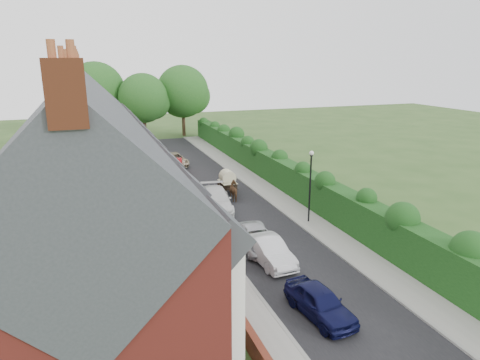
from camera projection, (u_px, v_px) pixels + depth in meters
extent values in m
plane|color=#2D4C1E|center=(290.00, 253.00, 25.28)|extent=(140.00, 140.00, 0.00)
cube|color=black|center=(225.00, 199.00, 35.07)|extent=(6.00, 58.00, 0.02)
cube|color=gray|center=(271.00, 193.00, 36.39)|extent=(2.20, 58.00, 0.12)
cube|color=gray|center=(179.00, 204.00, 33.81)|extent=(1.70, 58.00, 0.12)
cube|color=gray|center=(259.00, 195.00, 36.05)|extent=(0.18, 58.00, 0.13)
cube|color=gray|center=(189.00, 202.00, 34.07)|extent=(0.18, 58.00, 0.13)
cube|color=#123611|center=(290.00, 178.00, 36.65)|extent=(1.50, 58.00, 2.50)
cube|color=maroon|center=(86.00, 175.00, 29.87)|extent=(8.00, 40.00, 6.50)
cube|color=#2D3035|center=(81.00, 129.00, 28.98)|extent=(8.00, 40.20, 8.00)
cube|color=white|center=(224.00, 308.00, 15.07)|extent=(0.70, 2.40, 5.20)
cube|color=black|center=(234.00, 335.00, 15.52)|extent=(0.06, 1.80, 1.60)
cube|color=black|center=(234.00, 276.00, 14.86)|extent=(0.06, 1.80, 1.60)
cube|color=#2D3035|center=(219.00, 230.00, 14.20)|extent=(1.70, 2.60, 1.70)
cube|color=#3F2D2D|center=(201.00, 316.00, 17.29)|extent=(0.08, 0.90, 2.10)
cube|color=white|center=(200.00, 241.00, 16.29)|extent=(0.12, 1.20, 1.60)
cube|color=white|center=(191.00, 251.00, 19.60)|extent=(0.70, 2.40, 5.20)
cube|color=black|center=(199.00, 273.00, 20.05)|extent=(0.06, 1.80, 1.60)
cube|color=black|center=(198.00, 225.00, 19.39)|extent=(0.06, 1.80, 1.60)
cube|color=#2D3035|center=(185.00, 189.00, 18.73)|extent=(1.70, 2.60, 1.70)
cube|color=#3F2D2D|center=(176.00, 263.00, 21.82)|extent=(0.08, 0.90, 2.10)
cube|color=white|center=(174.00, 201.00, 20.82)|extent=(0.12, 1.20, 1.60)
cube|color=white|center=(170.00, 215.00, 24.13)|extent=(0.70, 2.40, 5.20)
cube|color=black|center=(178.00, 234.00, 24.57)|extent=(0.06, 1.80, 1.60)
cube|color=black|center=(176.00, 194.00, 23.92)|extent=(0.06, 1.80, 1.60)
cube|color=#2D3035|center=(165.00, 163.00, 23.26)|extent=(1.70, 2.60, 1.70)
cube|color=#3F2D2D|center=(160.00, 228.00, 26.35)|extent=(0.08, 0.90, 2.10)
cube|color=white|center=(157.00, 176.00, 25.35)|extent=(0.12, 1.20, 1.60)
cube|color=white|center=(156.00, 190.00, 28.65)|extent=(0.70, 2.40, 5.20)
cube|color=black|center=(162.00, 206.00, 29.10)|extent=(0.06, 1.80, 1.60)
cube|color=black|center=(161.00, 172.00, 28.45)|extent=(0.06, 1.80, 1.60)
cube|color=#2D3035|center=(151.00, 146.00, 27.79)|extent=(1.70, 2.60, 1.70)
cube|color=#3F2D2D|center=(148.00, 203.00, 30.88)|extent=(0.08, 0.90, 2.10)
cube|color=white|center=(146.00, 158.00, 29.88)|extent=(0.12, 1.20, 1.60)
cube|color=white|center=(146.00, 172.00, 33.18)|extent=(0.70, 2.40, 5.20)
cube|color=black|center=(151.00, 187.00, 33.63)|extent=(0.06, 1.80, 1.60)
cube|color=black|center=(150.00, 157.00, 32.97)|extent=(0.06, 1.80, 1.60)
cube|color=#2D3035|center=(141.00, 134.00, 32.31)|extent=(1.70, 2.60, 1.70)
cube|color=#3F2D2D|center=(140.00, 185.00, 35.40)|extent=(0.08, 0.90, 2.10)
cube|color=white|center=(137.00, 145.00, 34.40)|extent=(0.12, 1.20, 1.60)
cube|color=white|center=(138.00, 159.00, 37.71)|extent=(0.70, 2.40, 5.20)
cube|color=black|center=(143.00, 172.00, 38.16)|extent=(0.06, 1.80, 1.60)
cube|color=black|center=(141.00, 145.00, 37.50)|extent=(0.06, 1.80, 1.60)
cube|color=#2D3035|center=(134.00, 125.00, 36.84)|extent=(1.70, 2.60, 1.70)
cube|color=#3F2D2D|center=(133.00, 170.00, 39.93)|extent=(0.08, 0.90, 2.10)
cube|color=white|center=(131.00, 135.00, 38.93)|extent=(0.12, 1.20, 1.60)
cube|color=white|center=(132.00, 148.00, 42.24)|extent=(0.70, 2.40, 5.20)
cube|color=black|center=(136.00, 160.00, 42.68)|extent=(0.06, 1.80, 1.60)
cube|color=black|center=(135.00, 136.00, 42.03)|extent=(0.06, 1.80, 1.60)
cube|color=#2D3035|center=(128.00, 118.00, 41.37)|extent=(1.70, 2.60, 1.70)
cube|color=#3F2D2D|center=(128.00, 159.00, 44.46)|extent=(0.08, 0.90, 2.10)
cube|color=white|center=(125.00, 127.00, 43.46)|extent=(0.12, 1.20, 1.60)
cube|color=white|center=(127.00, 139.00, 46.76)|extent=(0.70, 2.40, 5.20)
cube|color=black|center=(131.00, 150.00, 47.21)|extent=(0.06, 1.80, 1.60)
cube|color=black|center=(130.00, 128.00, 46.56)|extent=(0.06, 1.80, 1.60)
cube|color=#2D3035|center=(123.00, 112.00, 45.90)|extent=(1.70, 2.60, 1.70)
cube|color=#3F2D2D|center=(123.00, 150.00, 48.99)|extent=(0.08, 0.90, 2.10)
cube|color=white|center=(121.00, 121.00, 47.99)|extent=(0.12, 1.20, 1.60)
cube|color=brown|center=(66.00, 94.00, 9.84)|extent=(0.90, 0.50, 1.60)
cylinder|color=brown|center=(51.00, 51.00, 9.51)|extent=(0.20, 0.20, 0.50)
cylinder|color=brown|center=(71.00, 51.00, 9.64)|extent=(0.20, 0.20, 0.50)
cube|color=brown|center=(71.00, 83.00, 14.36)|extent=(0.90, 0.50, 1.60)
cylinder|color=brown|center=(61.00, 53.00, 14.04)|extent=(0.20, 0.20, 0.50)
cylinder|color=brown|center=(74.00, 54.00, 14.17)|extent=(0.20, 0.20, 0.50)
cube|color=brown|center=(73.00, 77.00, 18.89)|extent=(0.90, 0.50, 1.60)
cylinder|color=brown|center=(66.00, 55.00, 18.57)|extent=(0.20, 0.20, 0.50)
cylinder|color=brown|center=(76.00, 55.00, 18.70)|extent=(0.20, 0.20, 0.50)
cube|color=brown|center=(74.00, 74.00, 23.42)|extent=(0.90, 0.50, 1.60)
cylinder|color=brown|center=(69.00, 56.00, 23.10)|extent=(0.20, 0.20, 0.50)
cylinder|color=brown|center=(77.00, 56.00, 23.23)|extent=(0.20, 0.20, 0.50)
cube|color=brown|center=(75.00, 71.00, 27.95)|extent=(0.90, 0.50, 1.60)
cylinder|color=brown|center=(71.00, 56.00, 27.62)|extent=(0.20, 0.20, 0.50)
cylinder|color=brown|center=(77.00, 56.00, 27.75)|extent=(0.20, 0.20, 0.50)
cube|color=brown|center=(76.00, 70.00, 32.47)|extent=(0.90, 0.50, 1.60)
cylinder|color=brown|center=(72.00, 57.00, 32.15)|extent=(0.20, 0.20, 0.50)
cylinder|color=brown|center=(78.00, 57.00, 32.28)|extent=(0.20, 0.20, 0.50)
cube|color=brown|center=(77.00, 68.00, 37.00)|extent=(0.90, 0.50, 1.60)
cylinder|color=brown|center=(73.00, 57.00, 36.68)|extent=(0.20, 0.20, 0.50)
cylinder|color=brown|center=(78.00, 57.00, 36.81)|extent=(0.20, 0.20, 0.50)
cube|color=brown|center=(77.00, 67.00, 41.53)|extent=(0.90, 0.50, 1.60)
cylinder|color=brown|center=(74.00, 57.00, 41.21)|extent=(0.20, 0.20, 0.50)
cylinder|color=brown|center=(78.00, 57.00, 41.34)|extent=(0.20, 0.20, 0.50)
cube|color=brown|center=(78.00, 67.00, 46.06)|extent=(0.90, 0.50, 1.60)
cylinder|color=brown|center=(75.00, 57.00, 45.73)|extent=(0.20, 0.20, 0.50)
cylinder|color=brown|center=(79.00, 57.00, 45.86)|extent=(0.20, 0.20, 0.50)
cube|color=brown|center=(252.00, 342.00, 16.62)|extent=(0.30, 4.70, 0.90)
cube|color=brown|center=(215.00, 282.00, 21.15)|extent=(0.30, 4.70, 0.90)
cube|color=brown|center=(191.00, 243.00, 25.68)|extent=(0.30, 4.70, 0.90)
cube|color=brown|center=(175.00, 215.00, 30.21)|extent=(0.30, 4.70, 0.90)
cube|color=brown|center=(163.00, 195.00, 34.73)|extent=(0.30, 4.70, 0.90)
cube|color=brown|center=(153.00, 179.00, 39.26)|extent=(0.30, 4.70, 0.90)
cube|color=brown|center=(146.00, 167.00, 43.79)|extent=(0.30, 4.70, 0.90)
cube|color=brown|center=(140.00, 157.00, 48.32)|extent=(0.30, 4.70, 0.90)
cube|color=brown|center=(231.00, 307.00, 18.86)|extent=(0.35, 0.35, 1.10)
cube|color=brown|center=(202.00, 259.00, 23.39)|extent=(0.35, 0.35, 1.10)
cube|color=brown|center=(182.00, 226.00, 27.91)|extent=(0.35, 0.35, 1.10)
cube|color=brown|center=(168.00, 203.00, 32.44)|extent=(0.35, 0.35, 1.10)
cube|color=brown|center=(157.00, 185.00, 36.97)|extent=(0.35, 0.35, 1.10)
cube|color=brown|center=(149.00, 172.00, 41.50)|extent=(0.35, 0.35, 1.10)
cube|color=brown|center=(142.00, 160.00, 46.02)|extent=(0.35, 0.35, 1.10)
cube|color=brown|center=(137.00, 151.00, 50.55)|extent=(0.35, 0.35, 1.10)
cylinder|color=black|center=(310.00, 190.00, 29.35)|extent=(0.12, 0.12, 4.80)
cylinder|color=black|center=(311.00, 155.00, 28.68)|extent=(0.20, 0.20, 0.10)
sphere|color=silver|center=(312.00, 153.00, 28.64)|extent=(0.32, 0.32, 0.32)
cylinder|color=#332316|center=(145.00, 124.00, 59.87)|extent=(0.50, 0.50, 4.75)
sphere|color=#174719|center=(143.00, 98.00, 58.92)|extent=(6.80, 6.80, 6.80)
sphere|color=#174719|center=(153.00, 102.00, 59.81)|extent=(4.76, 4.76, 4.76)
cylinder|color=#332316|center=(183.00, 118.00, 63.57)|extent=(0.50, 0.50, 5.25)
sphere|color=#174719|center=(183.00, 91.00, 62.51)|extent=(7.60, 7.60, 7.60)
sphere|color=#174719|center=(192.00, 96.00, 63.48)|extent=(5.32, 5.32, 5.32)
cylinder|color=#332316|center=(99.00, 120.00, 60.54)|extent=(0.50, 0.50, 5.50)
sphere|color=#174719|center=(96.00, 91.00, 59.43)|extent=(8.00, 8.00, 8.00)
sphere|color=#174719|center=(108.00, 96.00, 60.43)|extent=(5.60, 5.60, 5.60)
imported|color=#0B0D33|center=(320.00, 302.00, 18.96)|extent=(2.07, 4.18, 1.37)
imported|color=silver|center=(269.00, 250.00, 24.00)|extent=(1.80, 4.44, 1.43)
imported|color=#B4B8BC|center=(256.00, 238.00, 25.85)|extent=(2.34, 4.74, 1.29)
imported|color=silver|center=(216.00, 200.00, 32.35)|extent=(3.12, 5.77, 1.59)
imported|color=#103718|center=(191.00, 189.00, 35.55)|extent=(2.24, 4.16, 1.34)
imported|color=maroon|center=(173.00, 167.00, 42.08)|extent=(2.83, 5.15, 1.61)
imported|color=tan|center=(174.00, 160.00, 45.96)|extent=(2.70, 4.98, 1.33)
imported|color=#525459|center=(154.00, 145.00, 53.29)|extent=(2.31, 4.96, 1.40)
imported|color=black|center=(151.00, 142.00, 55.81)|extent=(2.15, 4.17, 1.36)
imported|color=#4B301B|center=(235.00, 191.00, 34.65)|extent=(0.83, 1.80, 1.52)
cube|color=black|center=(228.00, 184.00, 36.38)|extent=(1.12, 1.86, 0.47)
cylinder|color=#C0BA95|center=(227.00, 177.00, 36.21)|extent=(1.21, 1.16, 1.21)
cube|color=#C0BA95|center=(228.00, 182.00, 36.32)|extent=(1.23, 1.91, 0.04)
cylinder|color=black|center=(219.00, 188.00, 36.79)|extent=(0.07, 0.84, 0.84)
cylinder|color=black|center=(232.00, 186.00, 37.19)|extent=(0.07, 0.84, 0.84)
cylinder|color=black|center=(228.00, 188.00, 35.34)|extent=(0.06, 1.68, 0.06)
cylinder|color=black|center=(235.00, 187.00, 35.55)|extent=(0.06, 1.68, 0.06)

